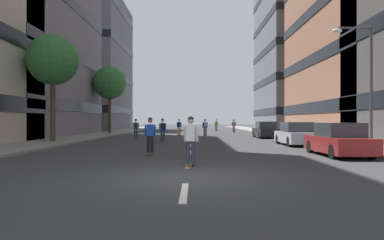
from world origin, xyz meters
name	(u,v)px	position (x,y,z in m)	size (l,w,h in m)	color
ground_plane	(193,134)	(0.00, 31.88, 0.00)	(191.27, 191.27, 0.00)	#333335
sidewalk_left	(117,132)	(-10.00, 35.86, 0.07)	(3.86, 87.67, 0.14)	gray
sidewalk_right	(269,132)	(10.00, 35.86, 0.07)	(3.86, 87.67, 0.14)	gray
lane_markings	(193,134)	(0.00, 33.00, 0.00)	(0.16, 72.20, 0.01)	silver
building_left_far	(77,65)	(-19.91, 49.39, 11.10)	(16.08, 18.02, 22.02)	slate
building_right_far	(310,41)	(19.91, 49.39, 15.14)	(16.08, 19.00, 30.11)	slate
parked_car_near	(296,135)	(6.87, 12.94, 0.70)	(1.82, 4.40, 1.52)	#B2B7BF
parked_car_mid	(266,130)	(6.87, 22.57, 0.70)	(1.82, 4.40, 1.52)	black
parked_car_far	(339,141)	(6.87, 6.17, 0.70)	(1.82, 4.40, 1.52)	maroon
street_tree_near	(110,83)	(-10.00, 31.97, 6.12)	(3.96, 3.96, 8.00)	#4C3823
street_tree_mid	(53,60)	(-10.00, 15.16, 5.96)	(3.65, 3.65, 7.69)	#4C3823
streetlamp_right	(364,73)	(9.25, 8.64, 4.14)	(2.13, 0.30, 6.50)	#3F3F44
skater_0	(234,125)	(5.47, 36.57, 1.02)	(0.57, 0.92, 1.78)	brown
skater_1	(205,126)	(1.32, 25.59, 1.02)	(0.56, 0.92, 1.78)	brown
skater_2	(136,127)	(-4.96, 20.84, 1.02)	(0.57, 0.92, 1.78)	brown
skater_3	(191,139)	(0.10, 2.47, 0.98)	(0.56, 0.92, 1.78)	brown
skater_4	(179,126)	(-1.48, 28.57, 1.02)	(0.55, 0.91, 1.78)	brown
skater_5	(150,134)	(-1.89, 6.73, 0.98)	(0.56, 0.92, 1.78)	brown
skater_6	(163,129)	(-2.16, 16.29, 1.02)	(0.57, 0.92, 1.78)	brown
skater_7	(216,124)	(3.51, 42.54, 1.02)	(0.54, 0.91, 1.78)	brown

